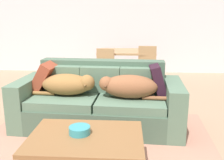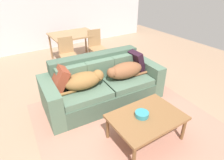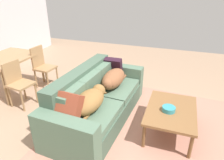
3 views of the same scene
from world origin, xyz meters
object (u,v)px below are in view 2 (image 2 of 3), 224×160
Objects in this scene: dog_on_left_cushion at (84,80)px; bowl_on_coffee_table at (142,114)px; couch at (102,85)px; dining_chair_near_left at (68,53)px; dining_chair_near_right at (96,45)px; dog_on_right_cushion at (124,71)px; coffee_table at (147,119)px; throw_pillow_by_right_arm at (135,61)px; dining_table at (73,36)px; throw_pillow_by_left_arm at (59,79)px.

bowl_on_coffee_table is at bearing -69.01° from dog_on_left_cushion.
couch reaches higher than dining_chair_near_left.
dining_chair_near_right is at bearing 59.61° from dog_on_left_cushion.
dog_on_right_cushion is (0.40, -0.17, 0.28)m from couch.
coffee_table is 3.02m from dining_chair_near_right.
throw_pillow_by_right_arm reaches higher than bowl_on_coffee_table.
coffee_table is 3.51m from dining_table.
couch is 5.26× the size of throw_pillow_by_right_arm.
dining_chair_near_left is (-0.10, 2.84, 0.10)m from coffee_table.
dog_on_right_cushion is at bearing -67.70° from dining_chair_near_left.
throw_pillow_by_right_arm is 1.50m from coffee_table.
dog_on_right_cushion is at bearing 67.11° from bowl_on_coffee_table.
couch is 1.60m from dining_chair_near_left.
couch is at bearing -98.98° from dining_table.
dining_chair_near_right reaches higher than throw_pillow_by_left_arm.
dining_table is (0.33, 3.48, 0.31)m from coffee_table.
dog_on_left_cushion reaches higher than coffee_table.
bowl_on_coffee_table is at bearing -109.51° from dog_on_right_cushion.
dining_table is 0.72m from dining_chair_near_right.
dog_on_left_cushion is 1.25m from coffee_table.
throw_pillow_by_right_arm is at bearing 7.96° from dog_on_left_cushion.
couch is at bearing 87.88° from bowl_on_coffee_table.
coffee_table is 1.11× the size of dining_chair_near_right.
throw_pillow_by_right_arm reaches higher than coffee_table.
dining_chair_near_left is at bearing 119.02° from throw_pillow_by_right_arm.
couch is at bearing -79.97° from dining_chair_near_left.
dog_on_right_cushion is at bearing -156.18° from throw_pillow_by_right_arm.
couch is at bearing 90.82° from coffee_table.
bowl_on_coffee_table is at bearing -60.41° from throw_pillow_by_left_arm.
dog_on_left_cushion is at bearing -164.62° from couch.
bowl_on_coffee_table is at bearing -88.75° from couch.
throw_pillow_by_left_arm is (-0.39, 0.19, 0.05)m from dog_on_left_cushion.
dog_on_left_cushion is 0.82× the size of coffee_table.
bowl_on_coffee_table is at bearing -82.10° from dining_chair_near_left.
dining_chair_near_right reaches higher than dog_on_right_cushion.
dog_on_left_cushion is 0.80m from dog_on_right_cushion.
couch reaches higher than coffee_table.
dog_on_left_cushion is 0.44m from throw_pillow_by_left_arm.
throw_pillow_by_right_arm is at bearing 4.15° from couch.
coffee_table is at bearing -66.79° from dog_on_left_cushion.
couch is 2.21× the size of coffee_table.
couch and throw_pillow_by_left_arm have the same top height.
dining_table is at bearing 84.51° from coffee_table.
couch is at bearing -179.22° from throw_pillow_by_right_arm.
throw_pillow_by_left_arm reaches higher than dining_table.
dog_on_left_cushion is at bearing -26.02° from throw_pillow_by_left_arm.
coffee_table is at bearing -121.77° from throw_pillow_by_right_arm.
dining_chair_near_left is (0.71, 1.48, -0.16)m from throw_pillow_by_left_arm.
throw_pillow_by_left_arm is 1.01× the size of throw_pillow_by_right_arm.
dog_on_right_cushion reaches higher than dog_on_left_cushion.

